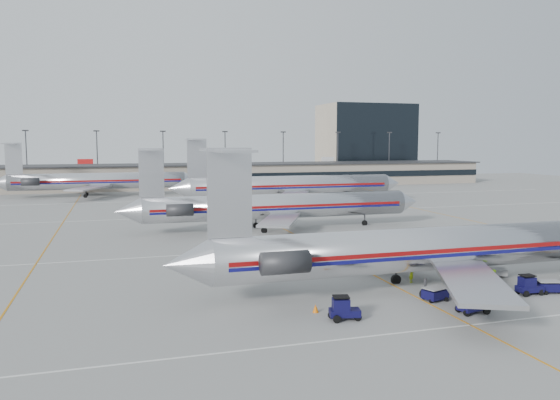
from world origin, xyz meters
name	(u,v)px	position (x,y,z in m)	size (l,w,h in m)	color
ground	(356,266)	(0.00, 0.00, 0.00)	(260.00, 260.00, 0.00)	gray
apron_markings	(319,247)	(0.00, 10.00, 0.01)	(160.00, 0.15, 0.02)	silver
terminal	(202,175)	(0.00, 97.97, 3.16)	(162.00, 17.00, 6.25)	gray
light_mast_row	(195,154)	(0.00, 112.00, 8.58)	(163.60, 0.40, 15.28)	#38383D
distant_building	(365,141)	(62.00, 128.00, 12.50)	(30.00, 20.00, 25.00)	tan
jet_foreground	(432,248)	(2.43, -9.34, 3.40)	(44.77, 26.36, 11.72)	silver
jet_second_row	(273,206)	(-1.60, 23.68, 3.29)	(43.26, 25.47, 11.32)	silver
jet_third_row	(287,185)	(9.32, 52.02, 3.71)	(46.71, 28.73, 12.77)	silver
jet_back_row	(95,181)	(-26.68, 79.43, 3.48)	(43.89, 27.00, 12.00)	silver
tug_left	(343,309)	(-7.67, -14.65, 0.77)	(2.25, 1.47, 1.69)	#0A0932
tug_center	(471,302)	(1.55, -15.93, 0.81)	(2.36, 1.53, 1.77)	#0A0932
tug_right	(528,286)	(8.80, -13.19, 0.74)	(2.03, 1.08, 1.62)	#0A0932
cart_inner	(435,294)	(0.90, -12.42, 0.54)	(2.07, 1.71, 1.01)	#0A0932
cart_outer	(548,286)	(10.78, -13.12, 0.52)	(2.01, 1.64, 0.99)	#0A0932
belt_loader	(483,269)	(9.28, -7.02, 0.66)	(4.82, 2.94, 2.48)	gray
ramp_worker_near	(412,274)	(1.94, -7.14, 0.79)	(0.57, 0.38, 1.57)	#9EBE11
ramp_worker_far	(494,279)	(7.54, -10.74, 0.78)	(0.76, 0.59, 1.56)	#90DF15
cone_left	(316,308)	(-8.85, -12.53, 0.30)	(0.43, 0.43, 0.59)	orange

